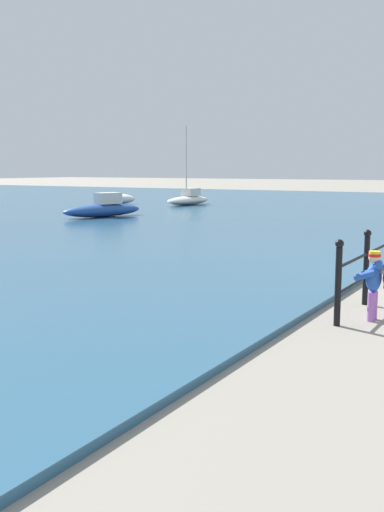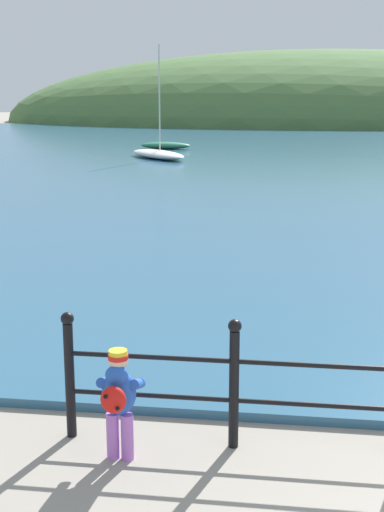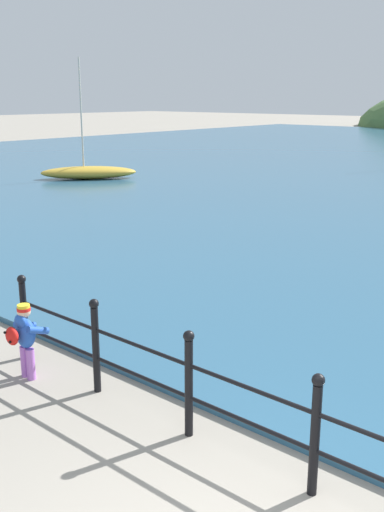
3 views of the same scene
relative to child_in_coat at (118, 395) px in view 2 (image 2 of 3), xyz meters
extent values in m
cube|color=#2D5B7A|center=(4.25, 30.87, -0.56)|extent=(80.00, 60.00, 0.10)
ellipsoid|color=#476B38|center=(4.25, 70.51, -0.61)|extent=(65.86, 36.22, 14.49)
cylinder|color=black|center=(-0.55, 0.37, -0.06)|extent=(0.09, 0.09, 1.10)
sphere|color=black|center=(-0.55, 0.37, 0.54)|extent=(0.12, 0.12, 0.12)
cylinder|color=black|center=(0.96, 0.37, -0.06)|extent=(0.09, 0.09, 1.10)
sphere|color=black|center=(0.96, 0.37, 0.54)|extent=(0.12, 0.12, 0.12)
cylinder|color=#AD66C6|center=(-0.06, 0.02, -0.40)|extent=(0.11, 0.11, 0.42)
cylinder|color=#AD66C6|center=(0.07, 0.02, -0.40)|extent=(0.11, 0.11, 0.42)
ellipsoid|color=blue|center=(0.00, 0.02, 0.01)|extent=(0.30, 0.22, 0.40)
ellipsoid|color=blue|center=(0.00, -0.04, 0.19)|extent=(0.20, 0.12, 0.18)
cylinder|color=blue|center=(-0.14, 0.11, 0.06)|extent=(0.09, 0.31, 0.19)
cylinder|color=blue|center=(0.14, 0.11, 0.06)|extent=(0.09, 0.31, 0.19)
sphere|color=beige|center=(0.00, 0.02, 0.31)|extent=(0.17, 0.17, 0.17)
cylinder|color=red|center=(0.00, 0.02, 0.34)|extent=(0.17, 0.17, 0.04)
cylinder|color=yellow|center=(0.00, 0.02, 0.38)|extent=(0.16, 0.16, 0.04)
ellipsoid|color=red|center=(0.00, -0.18, 0.03)|extent=(0.22, 0.13, 0.24)
sphere|color=black|center=(-0.05, -0.24, 0.09)|extent=(0.04, 0.04, 0.04)
sphere|color=black|center=(0.05, -0.24, -0.01)|extent=(0.04, 0.04, 0.04)
ellipsoid|color=silver|center=(-4.67, 27.02, -0.32)|extent=(3.71, 4.14, 0.38)
cylinder|color=beige|center=(-4.54, 26.85, 2.21)|extent=(0.07, 0.07, 4.68)
ellipsoid|color=#287551|center=(-5.26, 32.44, -0.32)|extent=(2.76, 1.06, 0.37)
camera|label=1|loc=(-8.53, -1.97, 1.56)|focal=42.00mm
camera|label=2|loc=(1.39, -5.53, 2.54)|focal=50.00mm
camera|label=3|loc=(6.27, -3.95, 2.95)|focal=42.00mm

